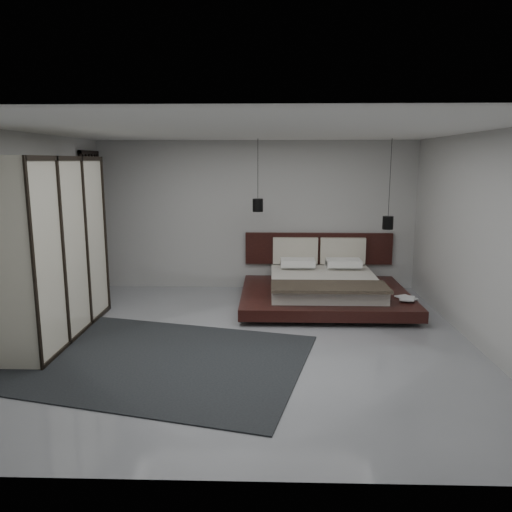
{
  "coord_description": "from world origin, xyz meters",
  "views": [
    {
      "loc": [
        0.27,
        -6.44,
        2.43
      ],
      "look_at": [
        0.04,
        1.2,
        0.96
      ],
      "focal_mm": 35.0,
      "sensor_mm": 36.0,
      "label": 1
    }
  ],
  "objects_px": {
    "lattice_screen": "(93,224)",
    "pendant_left": "(258,205)",
    "bed": "(324,287)",
    "rug": "(151,359)",
    "wardrobe": "(55,248)",
    "pendant_right": "(388,222)"
  },
  "relations": [
    {
      "from": "lattice_screen",
      "to": "pendant_left",
      "type": "bearing_deg",
      "value": -1.96
    },
    {
      "from": "bed",
      "to": "rug",
      "type": "distance_m",
      "value": 3.51
    },
    {
      "from": "lattice_screen",
      "to": "wardrobe",
      "type": "xyz_separation_m",
      "value": [
        0.25,
        -2.23,
        -0.06
      ]
    },
    {
      "from": "bed",
      "to": "rug",
      "type": "height_order",
      "value": "bed"
    },
    {
      "from": "bed",
      "to": "wardrobe",
      "type": "bearing_deg",
      "value": -156.59
    },
    {
      "from": "lattice_screen",
      "to": "bed",
      "type": "bearing_deg",
      "value": -7.48
    },
    {
      "from": "lattice_screen",
      "to": "wardrobe",
      "type": "relative_size",
      "value": 1.02
    },
    {
      "from": "pendant_left",
      "to": "rug",
      "type": "distance_m",
      "value": 3.65
    },
    {
      "from": "pendant_right",
      "to": "wardrobe",
      "type": "distance_m",
      "value": 5.46
    },
    {
      "from": "bed",
      "to": "pendant_right",
      "type": "xyz_separation_m",
      "value": [
        1.15,
        0.44,
        1.07
      ]
    },
    {
      "from": "lattice_screen",
      "to": "bed",
      "type": "xyz_separation_m",
      "value": [
        4.14,
        -0.54,
        -1.01
      ]
    },
    {
      "from": "rug",
      "to": "bed",
      "type": "bearing_deg",
      "value": 47.03
    },
    {
      "from": "lattice_screen",
      "to": "pendant_right",
      "type": "distance_m",
      "value": 5.28
    },
    {
      "from": "bed",
      "to": "rug",
      "type": "xyz_separation_m",
      "value": [
        -2.39,
        -2.56,
        -0.28
      ]
    },
    {
      "from": "pendant_left",
      "to": "wardrobe",
      "type": "bearing_deg",
      "value": -142.23
    },
    {
      "from": "pendant_left",
      "to": "rug",
      "type": "relative_size",
      "value": 0.34
    },
    {
      "from": "pendant_left",
      "to": "wardrobe",
      "type": "relative_size",
      "value": 0.5
    },
    {
      "from": "pendant_left",
      "to": "rug",
      "type": "bearing_deg",
      "value": -112.46
    },
    {
      "from": "pendant_right",
      "to": "lattice_screen",
      "type": "bearing_deg",
      "value": 178.89
    },
    {
      "from": "pendant_left",
      "to": "rug",
      "type": "xyz_separation_m",
      "value": [
        -1.24,
        -3.0,
        -1.65
      ]
    },
    {
      "from": "bed",
      "to": "pendant_left",
      "type": "bearing_deg",
      "value": 158.96
    },
    {
      "from": "pendant_left",
      "to": "pendant_right",
      "type": "relative_size",
      "value": 0.81
    }
  ]
}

